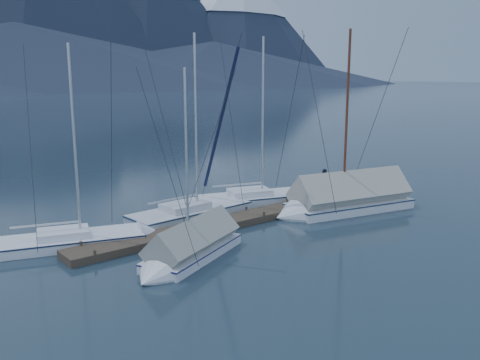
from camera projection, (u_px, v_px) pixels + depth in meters
The scene contains 9 objects.
ground at pixel (266, 232), 24.15m from camera, with size 1000.00×1000.00×0.00m, color #15232F.
dock at pixel (240, 220), 25.64m from camera, with size 18.00×1.50×0.54m.
mooring_posts at pixel (232, 218), 25.28m from camera, with size 15.12×1.52×0.35m.
sailboat_open_left at pixel (93, 240), 22.46m from camera, with size 7.43×4.17×9.47m.
sailboat_open_mid at pixel (205, 210), 27.25m from camera, with size 7.91×3.35×10.31m.
sailboat_open_right at pixel (270, 198), 29.96m from camera, with size 8.12×4.58×10.35m.
sailboat_covered_near at pixel (341, 202), 27.66m from camera, with size 8.59×4.27×10.71m.
sailboat_covered_far at pixel (187, 251), 20.28m from camera, with size 6.17×4.03×8.36m.
person at pixel (324, 182), 29.97m from camera, with size 0.57×0.38×1.57m, color black.
Camera 1 is at (-15.59, -17.15, 7.33)m, focal length 38.00 mm.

